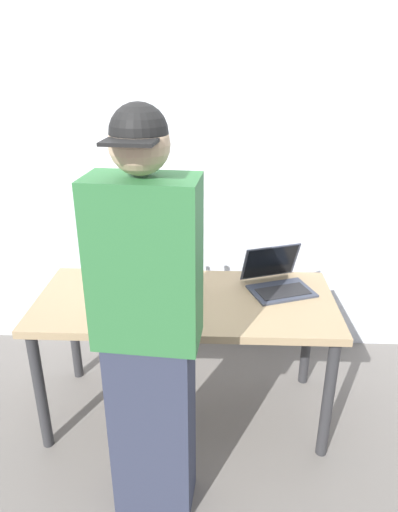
% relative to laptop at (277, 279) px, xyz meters
% --- Properties ---
extents(ground_plane, '(8.00, 8.00, 0.00)m').
position_rel_laptop_xyz_m(ground_plane, '(-0.50, -0.15, -0.80)').
color(ground_plane, slate).
rests_on(ground_plane, ground).
extents(desk, '(1.59, 0.72, 0.75)m').
position_rel_laptop_xyz_m(desk, '(-0.50, -0.15, -0.14)').
color(desk, '#9E8460').
rests_on(desk, ground).
extents(laptop, '(0.42, 0.41, 0.23)m').
position_rel_laptop_xyz_m(laptop, '(0.00, 0.00, 0.00)').
color(laptop, '#383D4C').
rests_on(laptop, desk).
extents(beer_bottle_brown, '(0.06, 0.06, 0.30)m').
position_rel_laptop_xyz_m(beer_bottle_brown, '(-0.68, 0.03, 0.07)').
color(beer_bottle_brown, brown).
rests_on(beer_bottle_brown, desk).
extents(beer_bottle_green, '(0.07, 0.07, 0.31)m').
position_rel_laptop_xyz_m(beer_bottle_green, '(-0.55, 0.02, 0.07)').
color(beer_bottle_green, '#333333').
rests_on(beer_bottle_green, desk).
extents(beer_bottle_dark, '(0.07, 0.07, 0.28)m').
position_rel_laptop_xyz_m(beer_bottle_dark, '(-0.67, -0.12, 0.06)').
color(beer_bottle_dark, '#472B14').
rests_on(beer_bottle_dark, desk).
extents(beer_bottle_amber, '(0.06, 0.06, 0.27)m').
position_rel_laptop_xyz_m(beer_bottle_amber, '(-0.60, -0.07, 0.05)').
color(beer_bottle_amber, '#1E5123').
rests_on(beer_bottle_amber, desk).
extents(person_figure, '(0.43, 0.32, 1.81)m').
position_rel_laptop_xyz_m(person_figure, '(-0.61, -0.75, 0.12)').
color(person_figure, '#2D3347').
rests_on(person_figure, ground).
extents(coffee_mug, '(0.12, 0.08, 0.10)m').
position_rel_laptop_xyz_m(coffee_mug, '(-0.88, -0.30, -0.00)').
color(coffee_mug, '#BF4C33').
rests_on(coffee_mug, desk).
extents(back_wall, '(6.00, 0.10, 2.60)m').
position_rel_laptop_xyz_m(back_wall, '(-0.50, 0.65, 0.50)').
color(back_wall, silver).
rests_on(back_wall, ground).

